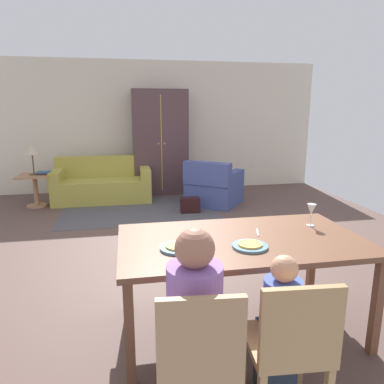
% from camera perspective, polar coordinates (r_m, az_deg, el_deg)
% --- Properties ---
extents(ground_plane, '(7.19, 6.30, 0.02)m').
position_cam_1_polar(ground_plane, '(4.84, -3.20, -7.60)').
color(ground_plane, brown).
extents(back_wall, '(7.19, 0.10, 2.70)m').
position_cam_1_polar(back_wall, '(7.73, -6.48, 10.37)').
color(back_wall, beige).
rests_on(back_wall, ground_plane).
extents(dining_table, '(1.81, 1.00, 0.76)m').
position_cam_1_polar(dining_table, '(2.71, 7.94, -8.74)').
color(dining_table, brown).
rests_on(dining_table, ground_plane).
extents(plate_near_man, '(0.25, 0.25, 0.02)m').
position_cam_1_polar(plate_near_man, '(2.47, -2.28, -8.97)').
color(plate_near_man, teal).
rests_on(plate_near_man, dining_table).
extents(pizza_near_man, '(0.17, 0.17, 0.01)m').
position_cam_1_polar(pizza_near_man, '(2.46, -2.29, -8.65)').
color(pizza_near_man, gold).
rests_on(pizza_near_man, plate_near_man).
extents(plate_near_child, '(0.25, 0.25, 0.02)m').
position_cam_1_polar(plate_near_child, '(2.53, 9.30, -8.59)').
color(plate_near_child, slate).
rests_on(plate_near_child, dining_table).
extents(pizza_near_child, '(0.17, 0.17, 0.01)m').
position_cam_1_polar(pizza_near_child, '(2.52, 9.31, -8.27)').
color(pizza_near_child, gold).
rests_on(pizza_near_child, plate_near_child).
extents(wine_glass, '(0.07, 0.07, 0.19)m').
position_cam_1_polar(wine_glass, '(3.06, 18.64, -2.81)').
color(wine_glass, silver).
rests_on(wine_glass, dining_table).
extents(fork, '(0.04, 0.15, 0.01)m').
position_cam_1_polar(fork, '(2.57, 2.54, -8.17)').
color(fork, silver).
rests_on(fork, dining_table).
extents(knife, '(0.06, 0.17, 0.01)m').
position_cam_1_polar(knife, '(2.83, 10.50, -6.38)').
color(knife, silver).
rests_on(knife, dining_table).
extents(dining_chair_man, '(0.46, 0.46, 0.87)m').
position_cam_1_polar(dining_chair_man, '(1.96, 1.04, -24.65)').
color(dining_chair_man, '#AB7F56').
rests_on(dining_chair_man, ground_plane).
extents(person_man, '(0.30, 0.41, 1.11)m').
position_cam_1_polar(person_man, '(2.09, 0.32, -21.28)').
color(person_man, '#343E58').
rests_on(person_man, ground_plane).
extents(dining_chair_child, '(0.45, 0.45, 0.87)m').
position_cam_1_polar(dining_chair_child, '(2.10, 15.60, -22.31)').
color(dining_chair_child, '#AC8252').
rests_on(dining_chair_child, ground_plane).
extents(person_child, '(0.22, 0.29, 0.92)m').
position_cam_1_polar(person_child, '(2.26, 13.71, -21.18)').
color(person_child, '#273342').
rests_on(person_child, ground_plane).
extents(area_rug, '(2.60, 1.80, 0.01)m').
position_cam_1_polar(area_rug, '(6.23, -8.42, -2.87)').
color(area_rug, '#474449').
rests_on(area_rug, ground_plane).
extents(couch, '(1.79, 0.86, 0.82)m').
position_cam_1_polar(couch, '(7.01, -14.12, 1.16)').
color(couch, '#A79C3F').
rests_on(couch, ground_plane).
extents(armchair, '(1.20, 1.20, 0.82)m').
position_cam_1_polar(armchair, '(6.49, 3.46, 0.75)').
color(armchair, '#3F4A86').
rests_on(armchair, ground_plane).
extents(armoire, '(1.10, 0.59, 2.10)m').
position_cam_1_polar(armoire, '(7.37, -5.15, 7.94)').
color(armoire, '#4D3538').
rests_on(armoire, ground_plane).
extents(side_table, '(0.56, 0.56, 0.58)m').
position_cam_1_polar(side_table, '(6.91, -23.88, 0.90)').
color(side_table, '#A87552').
rests_on(side_table, ground_plane).
extents(table_lamp, '(0.26, 0.26, 0.54)m').
position_cam_1_polar(table_lamp, '(6.82, -24.36, 6.10)').
color(table_lamp, '#4C402C').
rests_on(table_lamp, side_table).
extents(book_lower, '(0.22, 0.16, 0.03)m').
position_cam_1_polar(book_lower, '(6.87, -22.54, 2.79)').
color(book_lower, brown).
rests_on(book_lower, side_table).
extents(book_upper, '(0.22, 0.16, 0.03)m').
position_cam_1_polar(book_upper, '(6.83, -22.74, 2.96)').
color(book_upper, '#2E587C').
rests_on(book_upper, book_lower).
extents(handbag, '(0.32, 0.16, 0.26)m').
position_cam_1_polar(handbag, '(5.99, -0.31, -2.11)').
color(handbag, black).
rests_on(handbag, ground_plane).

